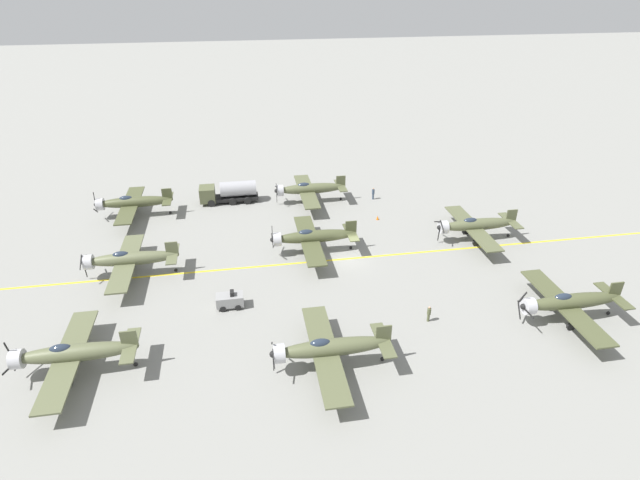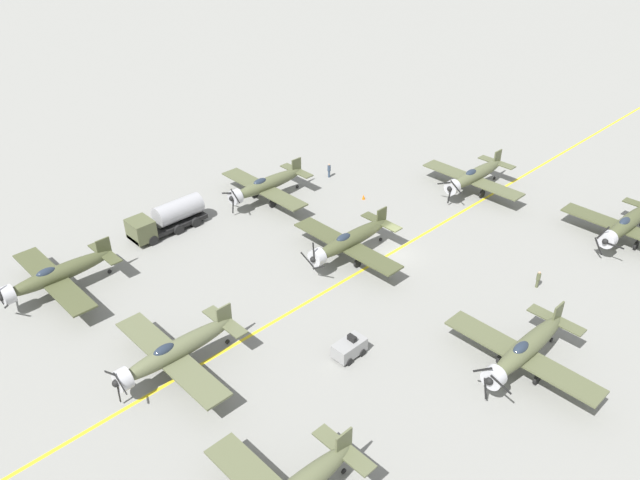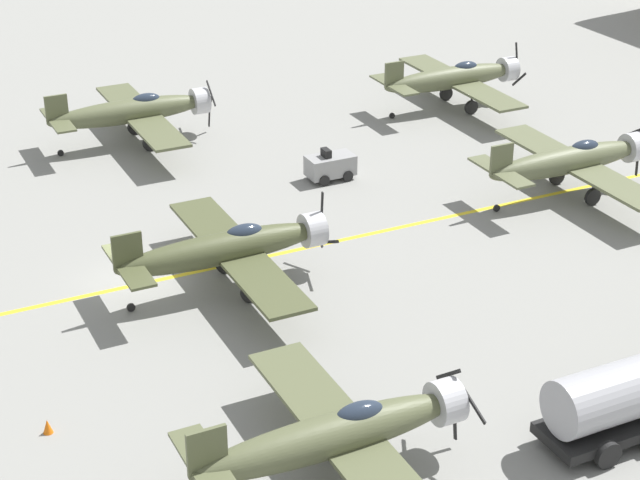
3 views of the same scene
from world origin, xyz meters
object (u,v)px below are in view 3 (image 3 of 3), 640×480
at_px(traffic_cone, 48,426).
at_px(tow_tractor, 330,166).
at_px(airplane_far_left, 455,78).
at_px(airplane_mid_right, 339,434).
at_px(airplane_mid_center, 229,248).
at_px(airplane_mid_left, 135,111).
at_px(airplane_far_center, 572,160).

bearing_deg(traffic_cone, tow_tractor, 130.08).
distance_m(airplane_far_left, traffic_cone, 39.29).
height_order(airplane_far_left, tow_tractor, airplane_far_left).
height_order(airplane_mid_right, airplane_far_left, airplane_far_left).
bearing_deg(traffic_cone, airplane_mid_right, 48.80).
relative_size(airplane_mid_right, tow_tractor, 4.62).
bearing_deg(airplane_far_left, airplane_mid_center, -35.97).
bearing_deg(airplane_far_left, airplane_mid_right, -20.47).
distance_m(airplane_mid_center, airplane_far_left, 27.24).
relative_size(airplane_mid_left, tow_tractor, 4.62).
xyz_separation_m(airplane_far_left, airplane_far_center, (14.54, -2.07, -0.00)).
height_order(airplane_mid_left, airplane_far_center, same).
height_order(airplane_far_center, traffic_cone, airplane_far_center).
bearing_deg(airplane_far_center, airplane_mid_left, -129.23).
bearing_deg(airplane_far_center, airplane_mid_center, -80.90).
height_order(airplane_mid_center, airplane_far_center, airplane_mid_center).
xyz_separation_m(airplane_mid_left, airplane_far_left, (2.81, 20.30, 0.00)).
relative_size(airplane_mid_center, traffic_cone, 21.82).
distance_m(airplane_mid_right, airplane_far_center, 26.67).
height_order(tow_tractor, traffic_cone, tow_tractor).
relative_size(airplane_mid_right, traffic_cone, 21.82).
bearing_deg(traffic_cone, airplane_far_left, 126.26).
xyz_separation_m(airplane_mid_center, airplane_far_center, (-1.65, 19.84, 0.00)).
xyz_separation_m(airplane_mid_right, airplane_far_center, (-15.68, 21.57, 0.00)).
xyz_separation_m(airplane_mid_center, traffic_cone, (7.03, -9.74, -1.74)).
relative_size(airplane_far_center, traffic_cone, 21.82).
relative_size(airplane_far_left, traffic_cone, 21.82).
distance_m(airplane_mid_left, airplane_far_center, 25.17).
height_order(airplane_mid_center, airplane_far_left, airplane_mid_center).
height_order(airplane_far_center, tow_tractor, airplane_far_center).
bearing_deg(airplane_mid_center, airplane_mid_left, 174.07).
distance_m(airplane_mid_left, airplane_mid_right, 33.20).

